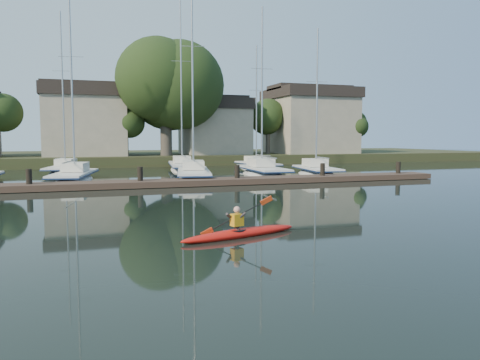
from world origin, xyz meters
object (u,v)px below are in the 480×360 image
object	(u,v)px
sailboat_2	(194,182)
sailboat_6	(182,172)
sailboat_7	(257,171)
sailboat_4	(317,178)
sailboat_1	(74,184)
sailboat_5	(65,175)
sailboat_3	(263,178)
kayak	(240,231)
dock	(190,182)

from	to	relation	value
sailboat_2	sailboat_6	world-z (taller)	sailboat_6
sailboat_7	sailboat_4	bearing A→B (deg)	-82.16
sailboat_2	sailboat_1	bearing A→B (deg)	-175.09
sailboat_6	sailboat_5	bearing A→B (deg)	-172.79
sailboat_2	sailboat_3	size ratio (longest dim) A/B	1.13
sailboat_1	sailboat_6	bearing A→B (deg)	52.33
sailboat_2	sailboat_5	world-z (taller)	sailboat_2
sailboat_2	sailboat_6	xyz separation A→B (m)	(0.97, 8.86, 0.01)
sailboat_1	sailboat_7	world-z (taller)	sailboat_1
sailboat_4	sailboat_7	distance (m)	8.40
kayak	sailboat_2	bearing A→B (deg)	65.34
sailboat_1	sailboat_5	bearing A→B (deg)	106.75
kayak	sailboat_7	bearing A→B (deg)	52.46
sailboat_3	sailboat_7	distance (m)	7.62
sailboat_1	sailboat_4	xyz separation A→B (m)	(17.63, -0.66, -0.01)
kayak	sailboat_4	size ratio (longest dim) A/B	0.32
kayak	sailboat_3	world-z (taller)	sailboat_3
sailboat_5	sailboat_6	size ratio (longest dim) A/B	0.87
sailboat_7	kayak	bearing A→B (deg)	-116.16
sailboat_4	sailboat_7	bearing A→B (deg)	110.53
sailboat_1	sailboat_2	distance (m)	7.96
sailboat_1	sailboat_2	bearing A→B (deg)	4.07
sailboat_7	sailboat_2	bearing A→B (deg)	-137.95
kayak	sailboat_2	size ratio (longest dim) A/B	0.25
sailboat_3	sailboat_1	bearing A→B (deg)	-176.59
sailboat_3	sailboat_6	size ratio (longest dim) A/B	0.86
sailboat_7	sailboat_6	bearing A→B (deg)	171.50
sailboat_5	sailboat_4	bearing A→B (deg)	-14.55
dock	sailboat_5	xyz separation A→B (m)	(-7.68, 13.00, -0.38)
sailboat_1	sailboat_3	bearing A→B (deg)	11.47
kayak	sailboat_4	world-z (taller)	sailboat_4
sailboat_3	sailboat_5	size ratio (longest dim) A/B	0.98
sailboat_2	sailboat_4	world-z (taller)	sailboat_2
sailboat_3	sailboat_5	xyz separation A→B (m)	(-14.43, 7.73, 0.03)
dock	sailboat_1	distance (m)	8.45
dock	sailboat_4	xyz separation A→B (m)	(10.84, 4.35, -0.41)
dock	sailboat_7	distance (m)	15.45
sailboat_2	sailboat_4	size ratio (longest dim) A/B	1.27
sailboat_4	dock	bearing A→B (deg)	-150.24
dock	sailboat_7	bearing A→B (deg)	54.34
sailboat_1	sailboat_3	xyz separation A→B (m)	(13.54, 0.26, -0.02)
kayak	sailboat_2	distance (m)	19.21
dock	sailboat_5	bearing A→B (deg)	120.59
dock	sailboat_6	world-z (taller)	sailboat_6
kayak	sailboat_1	xyz separation A→B (m)	(-5.08, 19.87, -0.35)
kayak	sailboat_6	world-z (taller)	sailboat_6
sailboat_7	sailboat_1	bearing A→B (deg)	-159.30
kayak	sailboat_5	bearing A→B (deg)	85.91
sailboat_3	sailboat_6	world-z (taller)	sailboat_6
sailboat_1	sailboat_4	distance (m)	17.64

